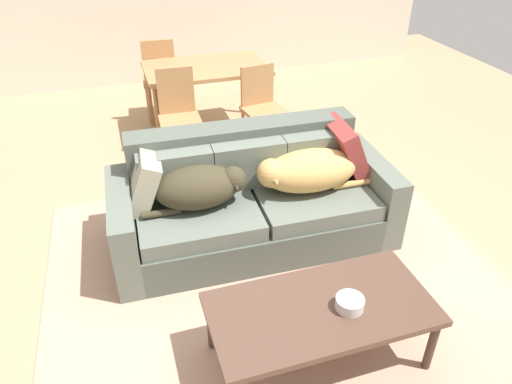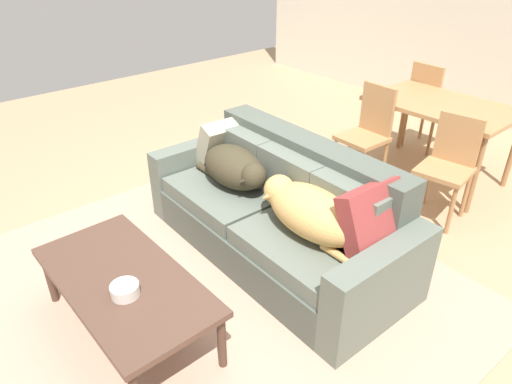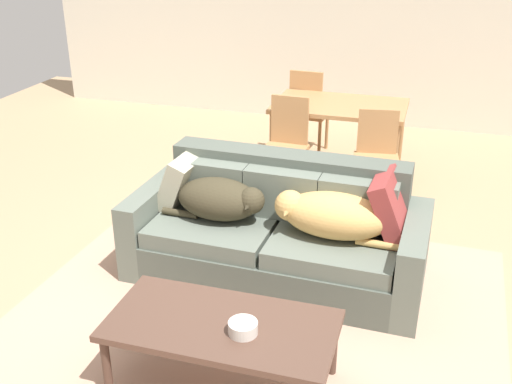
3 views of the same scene
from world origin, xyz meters
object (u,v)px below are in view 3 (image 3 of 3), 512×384
couch (278,233)px  dining_chair_near_right (377,154)px  dining_table (340,111)px  dining_chair_near_left (286,142)px  dog_on_right_cushion (330,215)px  throw_pillow_by_right_arm (392,207)px  dining_chair_far_left (308,108)px  dog_on_left_cushion (221,199)px  throw_pillow_by_left_arm (181,181)px  bowl_on_coffee_table (243,328)px  coffee_table (222,329)px

couch → dining_chair_near_right: size_ratio=2.44×
dining_table → dining_chair_near_left: 0.71m
dog_on_right_cushion → throw_pillow_by_right_arm: 0.43m
couch → dining_chair_far_left: bearing=99.4°
throw_pillow_by_right_arm → dog_on_left_cushion: bearing=-174.7°
dog_on_left_cushion → throw_pillow_by_left_arm: size_ratio=1.91×
bowl_on_coffee_table → throw_pillow_by_left_arm: bearing=124.1°
couch → throw_pillow_by_left_arm: 0.85m
bowl_on_coffee_table → dining_chair_far_left: size_ratio=0.17×
dog_on_left_cushion → dining_chair_far_left: (0.07, 2.62, -0.06)m
dog_on_left_cushion → bowl_on_coffee_table: bearing=-63.8°
coffee_table → dining_chair_near_left: bearing=96.7°
throw_pillow_by_right_arm → dog_on_right_cushion: bearing=-160.8°
dining_table → dining_chair_far_left: dining_chair_far_left is taller
dining_chair_near_left → dining_chair_near_right: dining_chair_near_left is taller
throw_pillow_by_right_arm → dining_table: size_ratio=0.36×
bowl_on_coffee_table → dining_table: bearing=90.9°
dining_chair_near_left → dining_chair_near_right: 0.85m
dog_on_right_cushion → throw_pillow_by_right_arm: (0.40, 0.14, 0.05)m
couch → coffee_table: couch is taller
coffee_table → throw_pillow_by_right_arm: bearing=58.9°
dog_on_left_cushion → dog_on_right_cushion: (0.80, -0.03, 0.00)m
dog_on_right_cushion → couch: bearing=165.3°
couch → dog_on_right_cushion: bearing=-14.7°
throw_pillow_by_left_arm → dining_chair_near_left: 1.46m
dining_table → dining_chair_near_right: 0.76m
dog_on_right_cushion → coffee_table: (-0.38, -1.16, -0.21)m
bowl_on_coffee_table → dining_chair_near_right: size_ratio=0.18×
coffee_table → dining_chair_far_left: 3.83m
dog_on_left_cushion → dining_chair_near_right: bearing=59.2°
dog_on_left_cushion → dining_table: (0.51, 2.08, 0.10)m
throw_pillow_by_left_arm → throw_pillow_by_right_arm: (1.60, -0.05, 0.02)m
dining_chair_near_left → dining_chair_far_left: size_ratio=0.97×
throw_pillow_by_left_arm → coffee_table: (0.81, -1.35, -0.23)m
dog_on_right_cushion → throw_pillow_by_left_arm: (-1.19, 0.19, 0.02)m
dog_on_right_cushion → dining_chair_near_right: (0.15, 1.52, -0.09)m
dining_chair_near_right → dining_chair_far_left: size_ratio=0.92×
couch → dog_on_left_cushion: bearing=-166.1°
dog_on_right_cushion → dining_table: (-0.30, 2.11, 0.10)m
dining_chair_far_left → dog_on_right_cushion: bearing=108.9°
dog_on_left_cushion → dining_table: 2.15m
dining_chair_far_left → coffee_table: bearing=98.8°
couch → dining_chair_near_right: dining_chair_near_right is taller
throw_pillow_by_right_arm → dining_table: 2.09m
couch → throw_pillow_by_left_arm: (-0.80, 0.07, 0.29)m
throw_pillow_by_left_arm → dining_table: (0.90, 1.92, 0.08)m
dog_on_left_cushion → throw_pillow_by_right_arm: 1.22m
dog_on_right_cushion → dining_chair_near_right: 1.53m
dog_on_right_cushion → throw_pillow_by_right_arm: throw_pillow_by_right_arm is taller
couch → dining_chair_far_left: size_ratio=2.24×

